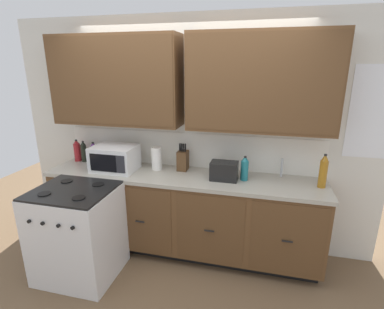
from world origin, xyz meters
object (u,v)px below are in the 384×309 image
at_px(stove_range, 78,233).
at_px(bottle_teal, 245,168).
at_px(paper_towel_roll, 157,158).
at_px(bottle_red, 77,151).
at_px(toaster, 224,171).
at_px(bottle_violet, 94,153).
at_px(microwave, 115,158).
at_px(bottle_dark, 84,152).
at_px(knife_block, 183,160).
at_px(bottle_amber, 323,171).

height_order(stove_range, bottle_teal, bottle_teal).
bearing_deg(paper_towel_roll, bottle_red, 177.10).
relative_size(toaster, bottle_red, 1.04).
relative_size(bottle_violet, bottle_red, 0.97).
bearing_deg(microwave, stove_range, -102.86).
relative_size(bottle_dark, bottle_teal, 1.01).
distance_m(knife_block, paper_towel_roll, 0.30).
height_order(toaster, bottle_amber, bottle_amber).
relative_size(toaster, paper_towel_roll, 1.08).
relative_size(bottle_amber, bottle_red, 1.25).
distance_m(toaster, bottle_amber, 0.95).
height_order(knife_block, bottle_violet, knife_block).
relative_size(stove_range, microwave, 1.98).
relative_size(knife_block, bottle_red, 1.15).
xyz_separation_m(toaster, bottle_red, (-1.85, 0.18, 0.04)).
relative_size(knife_block, bottle_dark, 1.20).
bearing_deg(bottle_violet, bottle_teal, -3.46).
xyz_separation_m(stove_range, bottle_dark, (-0.39, 0.79, 0.59)).
distance_m(toaster, bottle_violet, 1.61).
bearing_deg(bottle_amber, bottle_teal, 179.41).
distance_m(microwave, bottle_dark, 0.56).
height_order(bottle_dark, bottle_teal, bottle_dark).
distance_m(stove_range, bottle_red, 1.10).
relative_size(stove_range, bottle_red, 3.52).
height_order(toaster, paper_towel_roll, paper_towel_roll).
bearing_deg(bottle_amber, microwave, -178.83).
relative_size(toaster, bottle_teal, 1.09).
distance_m(stove_range, bottle_teal, 1.80).
bearing_deg(microwave, bottle_teal, 2.08).
height_order(knife_block, bottle_amber, bottle_amber).
bearing_deg(bottle_violet, bottle_red, 172.54).
height_order(stove_range, bottle_red, bottle_red).
height_order(bottle_red, bottle_teal, bottle_red).
bearing_deg(bottle_dark, stove_range, -63.98).
xyz_separation_m(microwave, bottle_red, (-0.62, 0.19, -0.01)).
xyz_separation_m(knife_block, bottle_dark, (-1.26, -0.00, 0.01)).
height_order(knife_block, bottle_dark, knife_block).
height_order(stove_range, paper_towel_roll, paper_towel_roll).
xyz_separation_m(paper_towel_roll, bottle_dark, (-0.97, 0.05, -0.00)).
bearing_deg(paper_towel_roll, toaster, -9.25).
relative_size(knife_block, paper_towel_roll, 1.19).
distance_m(microwave, bottle_teal, 1.44).
bearing_deg(stove_range, bottle_red, 121.10).
xyz_separation_m(stove_range, knife_block, (0.88, 0.79, 0.58)).
height_order(toaster, bottle_dark, bottle_dark).
distance_m(toaster, bottle_dark, 1.77).
xyz_separation_m(knife_block, bottle_amber, (1.44, -0.15, 0.05)).
height_order(knife_block, bottle_red, knife_block).
distance_m(bottle_amber, bottle_teal, 0.75).
bearing_deg(bottle_violet, paper_towel_roll, -1.49).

